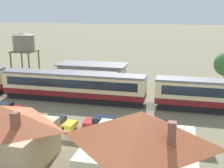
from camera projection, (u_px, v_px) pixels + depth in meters
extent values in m
plane|color=#7A7056|center=(106.00, 103.00, 39.77)|extent=(600.00, 600.00, 0.00)
cylinder|color=black|center=(182.00, 107.00, 36.48)|extent=(0.90, 0.18, 0.90)
cylinder|color=black|center=(182.00, 104.00, 37.84)|extent=(0.90, 0.18, 0.90)
cube|color=maroon|center=(73.00, 92.00, 40.50)|extent=(20.90, 3.09, 0.80)
cube|color=beige|center=(73.00, 82.00, 40.14)|extent=(20.90, 3.09, 2.12)
cube|color=#192330|center=(73.00, 81.00, 40.12)|extent=(19.23, 3.13, 1.18)
cube|color=slate|center=(73.00, 74.00, 39.85)|extent=(20.90, 2.91, 0.30)
cube|color=black|center=(73.00, 97.00, 40.71)|extent=(20.07, 2.66, 0.88)
cylinder|color=black|center=(119.00, 102.00, 38.44)|extent=(0.90, 0.18, 0.90)
cylinder|color=black|center=(121.00, 99.00, 39.79)|extent=(0.90, 0.18, 0.90)
cylinder|color=black|center=(28.00, 96.00, 41.63)|extent=(0.90, 0.18, 0.90)
cylinder|color=black|center=(33.00, 93.00, 42.98)|extent=(0.90, 0.18, 0.90)
cube|color=#665B51|center=(66.00, 100.00, 41.09)|extent=(98.73, 3.60, 0.01)
cube|color=#4C4238|center=(64.00, 101.00, 40.41)|extent=(98.73, 0.12, 0.04)
cube|color=#4C4238|center=(68.00, 98.00, 41.76)|extent=(98.73, 0.12, 0.04)
cube|color=beige|center=(93.00, 74.00, 50.01)|extent=(11.24, 5.17, 3.46)
cube|color=slate|center=(92.00, 64.00, 49.57)|extent=(12.14, 5.58, 0.20)
cube|color=slate|center=(86.00, 71.00, 46.50)|extent=(10.79, 1.60, 0.16)
cylinder|color=brown|center=(85.00, 81.00, 46.32)|extent=(0.14, 0.14, 2.98)
cylinder|color=brown|center=(39.00, 64.00, 54.97)|extent=(0.28, 0.28, 5.25)
cylinder|color=brown|center=(22.00, 63.00, 55.83)|extent=(0.28, 0.28, 5.25)
cylinder|color=brown|center=(29.00, 68.00, 51.46)|extent=(0.28, 0.28, 5.25)
cylinder|color=brown|center=(11.00, 67.00, 52.32)|extent=(0.28, 0.28, 5.25)
cube|color=brown|center=(24.00, 51.00, 52.98)|extent=(4.23, 4.23, 0.16)
cylinder|color=slate|center=(24.00, 43.00, 52.60)|extent=(3.97, 3.97, 2.96)
cone|color=slate|center=(23.00, 34.00, 52.18)|extent=(4.17, 4.17, 0.50)
cube|color=tan|center=(4.00, 144.00, 23.61)|extent=(7.48, 6.29, 3.26)
pyramid|color=#B25633|center=(1.00, 116.00, 22.99)|extent=(8.08, 6.79, 1.79)
cube|color=brown|center=(15.00, 123.00, 21.30)|extent=(0.56, 0.56, 1.61)
cube|color=beige|center=(140.00, 161.00, 21.02)|extent=(8.01, 7.67, 3.17)
pyramid|color=#B25633|center=(141.00, 126.00, 20.35)|extent=(8.65, 8.29, 2.33)
cube|color=brown|center=(172.00, 137.00, 18.36)|extent=(0.56, 0.56, 2.10)
cube|color=red|center=(4.00, 109.00, 35.61)|extent=(4.66, 1.91, 0.64)
cube|color=#192330|center=(2.00, 105.00, 35.51)|extent=(2.33, 1.63, 0.48)
cylinder|color=black|center=(10.00, 114.00, 34.54)|extent=(0.62, 0.20, 0.62)
cylinder|color=black|center=(18.00, 109.00, 36.13)|extent=(0.62, 0.20, 0.62)
cube|color=red|center=(105.00, 124.00, 30.66)|extent=(4.87, 2.18, 0.68)
cube|color=#192330|center=(104.00, 119.00, 30.53)|extent=(2.49, 1.74, 0.54)
cylinder|color=black|center=(118.00, 130.00, 29.72)|extent=(0.62, 0.20, 0.62)
cylinder|color=black|center=(120.00, 124.00, 31.25)|extent=(0.62, 0.20, 0.62)
cylinder|color=black|center=(91.00, 128.00, 30.17)|extent=(0.62, 0.20, 0.62)
cylinder|color=black|center=(94.00, 123.00, 31.70)|extent=(0.62, 0.20, 0.62)
cube|color=yellow|center=(56.00, 124.00, 30.98)|extent=(4.54, 2.05, 0.61)
cube|color=#192330|center=(55.00, 119.00, 30.89)|extent=(2.30, 1.69, 0.47)
cylinder|color=black|center=(64.00, 129.00, 29.88)|extent=(0.62, 0.20, 0.62)
cylinder|color=black|center=(71.00, 124.00, 31.40)|extent=(0.62, 0.20, 0.62)
cylinder|color=black|center=(41.00, 126.00, 30.64)|extent=(0.62, 0.20, 0.62)
cylinder|color=black|center=(49.00, 121.00, 32.16)|extent=(0.62, 0.20, 0.62)
cylinder|color=#4C3823|center=(224.00, 80.00, 46.83)|extent=(0.32, 0.32, 3.00)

